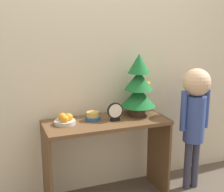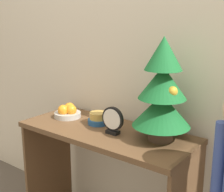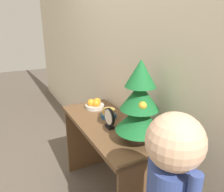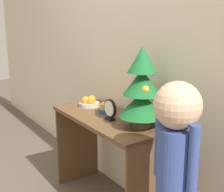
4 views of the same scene
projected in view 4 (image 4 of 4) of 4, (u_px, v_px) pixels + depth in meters
The scene contains 7 objects.
back_wall at pixel (137, 43), 2.33m from camera, with size 7.00×0.05×2.50m, color beige.
console_table at pixel (108, 139), 2.35m from camera, with size 1.03×0.43×0.72m.
mini_tree at pixel (142, 89), 2.02m from camera, with size 0.30×0.30×0.54m.
fruit_bowl at pixel (89, 102), 2.59m from camera, with size 0.17×0.17×0.09m.
singing_bowl at pixel (107, 109), 2.41m from camera, with size 0.13×0.13×0.07m.
desk_clock at pixel (110, 110), 2.22m from camera, with size 0.13×0.04×0.15m.
child_figure at pixel (175, 151), 1.59m from camera, with size 0.29×0.24×1.13m.
Camera 4 is at (1.86, -0.98, 1.41)m, focal length 50.00 mm.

